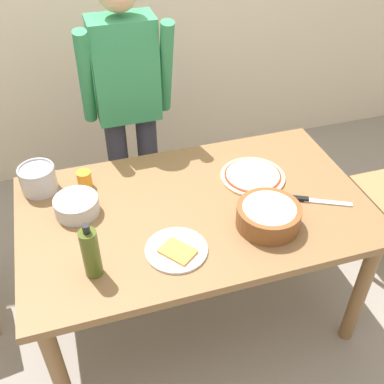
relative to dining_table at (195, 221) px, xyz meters
The scene contains 11 objects.
ground 0.67m from the dining_table, ahead, with size 8.00×8.00×0.00m, color gray.
dining_table is the anchor object (origin of this frame).
person_cook 0.82m from the dining_table, 101.30° to the left, with size 0.49×0.25×1.62m.
pizza_raw_on_board 0.38m from the dining_table, 20.76° to the left, with size 0.32×0.32×0.02m.
plate_with_slice 0.31m from the dining_table, 122.76° to the right, with size 0.26×0.26×0.02m.
popcorn_bowl 0.37m from the dining_table, 37.57° to the right, with size 0.28×0.28×0.11m.
mixing_bowl_steel 0.55m from the dining_table, 166.89° to the left, with size 0.20×0.20×0.08m.
olive_oil_bottle 0.60m from the dining_table, 152.48° to the right, with size 0.07×0.07×0.26m.
steel_pot 0.77m from the dining_table, 153.04° to the left, with size 0.17×0.17×0.13m.
cup_orange 0.57m from the dining_table, 146.71° to the left, with size 0.07×0.07×0.09m, color orange.
chef_knife 0.56m from the dining_table, 13.03° to the right, with size 0.27×0.15×0.02m.
Camera 1 is at (-0.49, -1.53, 2.16)m, focal length 43.12 mm.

